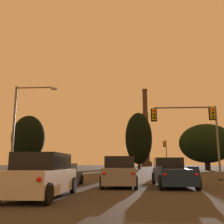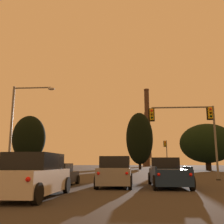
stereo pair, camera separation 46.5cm
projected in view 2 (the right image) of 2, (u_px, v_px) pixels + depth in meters
name	position (u px, v px, depth m)	size (l,w,h in m)	color
hatchback_left_lane_front	(59.00, 175.00, 17.16)	(2.05, 4.16, 1.44)	#232328
suv_left_lane_second	(34.00, 176.00, 11.20)	(2.21, 4.94, 1.86)	silver
pickup_truck_right_lane_front	(167.00, 173.00, 16.61)	(2.21, 5.52, 1.82)	navy
suv_center_lane_front	(116.00, 172.00, 16.63)	(2.15, 4.92, 1.86)	gray
traffic_light_overhead_right	(193.00, 123.00, 23.90)	(6.11, 0.50, 6.64)	slate
traffic_light_far_right	(166.00, 151.00, 52.93)	(0.78, 0.50, 6.09)	slate
street_lamp	(19.00, 120.00, 22.77)	(3.82, 0.36, 8.19)	slate
smokestack	(148.00, 135.00, 151.37)	(6.19, 6.19, 45.29)	#3C2B22
treeline_center_right	(139.00, 138.00, 68.93)	(7.03, 6.33, 14.85)	black
treeline_far_left	(29.00, 138.00, 62.60)	(7.85, 7.06, 12.85)	black
treeline_center_left	(207.00, 143.00, 57.93)	(11.87, 10.68, 10.19)	black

